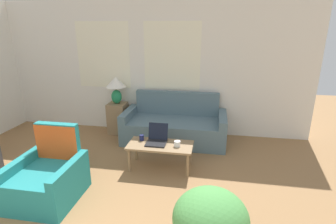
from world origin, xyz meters
The scene contains 10 objects.
wall_back centered at (0.00, 4.17, 1.31)m, with size 6.61×0.06×2.60m.
couch centered at (0.74, 3.72, 0.27)m, with size 1.92×0.87×0.89m.
armchair centered at (-0.56, 1.67, 0.26)m, with size 0.77×0.82×0.90m.
side_table centered at (-0.46, 3.89, 0.31)m, with size 0.36×0.36×0.63m.
table_lamp centered at (-0.46, 3.89, 0.98)m, with size 0.40×0.40×0.54m.
coffee_table centered at (0.69, 2.63, 0.35)m, with size 0.98×0.48×0.40m.
laptop centered at (0.62, 2.69, 0.46)m, with size 0.30×0.33×0.27m.
cup_navy centered at (0.37, 2.73, 0.44)m, with size 0.07×0.07×0.09m.
cup_yellow centered at (0.95, 2.61, 0.44)m, with size 0.10×0.10×0.08m.
potted_plant centered at (1.47, 0.98, 0.48)m, with size 0.66×0.66×0.77m.
Camera 1 is at (1.43, -0.92, 2.09)m, focal length 28.00 mm.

